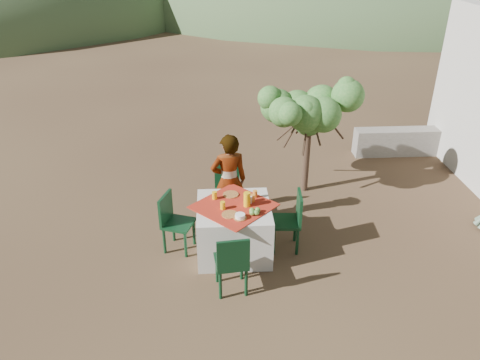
% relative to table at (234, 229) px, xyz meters
% --- Properties ---
extents(ground, '(160.00, 160.00, 0.00)m').
position_rel_table_xyz_m(ground, '(0.34, -0.23, -0.38)').
color(ground, '#382419').
rests_on(ground, ground).
extents(table, '(1.30, 1.30, 0.76)m').
position_rel_table_xyz_m(table, '(0.00, 0.00, 0.00)').
color(table, silver).
rests_on(table, ground).
extents(chair_far, '(0.41, 0.41, 0.86)m').
position_rel_table_xyz_m(chair_far, '(-0.06, 1.03, 0.10)').
color(chair_far, black).
rests_on(chair_far, ground).
extents(chair_near, '(0.45, 0.45, 0.88)m').
position_rel_table_xyz_m(chair_near, '(-0.06, -0.89, 0.11)').
color(chair_near, black).
rests_on(chair_near, ground).
extents(chair_left, '(0.51, 0.51, 0.87)m').
position_rel_table_xyz_m(chair_left, '(-0.86, 0.12, 0.10)').
color(chair_left, black).
rests_on(chair_left, ground).
extents(chair_right, '(0.44, 0.44, 0.90)m').
position_rel_table_xyz_m(chair_right, '(0.82, 0.03, 0.12)').
color(chair_right, black).
rests_on(chair_right, ground).
extents(person, '(0.62, 0.46, 1.53)m').
position_rel_table_xyz_m(person, '(-0.04, 0.71, 0.38)').
color(person, '#8C6651').
rests_on(person, ground).
extents(shrub_tree, '(1.52, 1.49, 1.78)m').
position_rel_table_xyz_m(shrub_tree, '(1.40, 1.80, 1.03)').
color(shrub_tree, '#3F2C1F').
rests_on(shrub_tree, ground).
extents(stone_wall, '(2.60, 0.35, 0.55)m').
position_rel_table_xyz_m(stone_wall, '(3.94, 3.17, -0.10)').
color(stone_wall, gray).
rests_on(stone_wall, ground).
extents(plate_far, '(0.23, 0.23, 0.01)m').
position_rel_table_xyz_m(plate_far, '(-0.03, 0.30, 0.39)').
color(plate_far, brown).
rests_on(plate_far, table).
extents(plate_near, '(0.22, 0.22, 0.01)m').
position_rel_table_xyz_m(plate_near, '(-0.06, -0.24, 0.39)').
color(plate_near, brown).
rests_on(plate_near, table).
extents(glass_far, '(0.07, 0.07, 0.11)m').
position_rel_table_xyz_m(glass_far, '(-0.26, 0.20, 0.44)').
color(glass_far, '#F3B40F').
rests_on(glass_far, table).
extents(glass_near, '(0.07, 0.07, 0.11)m').
position_rel_table_xyz_m(glass_near, '(-0.15, -0.08, 0.44)').
color(glass_near, '#F3B40F').
rests_on(glass_near, table).
extents(juice_pitcher, '(0.09, 0.09, 0.21)m').
position_rel_table_xyz_m(juice_pitcher, '(0.18, -0.02, 0.49)').
color(juice_pitcher, '#F3B40F').
rests_on(juice_pitcher, table).
extents(bowl_plate, '(0.18, 0.18, 0.01)m').
position_rel_table_xyz_m(bowl_plate, '(0.07, -0.33, 0.39)').
color(bowl_plate, brown).
rests_on(bowl_plate, table).
extents(white_bowl, '(0.13, 0.13, 0.05)m').
position_rel_table_xyz_m(white_bowl, '(0.07, -0.33, 0.42)').
color(white_bowl, white).
rests_on(white_bowl, bowl_plate).
extents(jar_left, '(0.07, 0.07, 0.11)m').
position_rel_table_xyz_m(jar_left, '(0.27, 0.10, 0.44)').
color(jar_left, orange).
rests_on(jar_left, table).
extents(jar_right, '(0.07, 0.07, 0.10)m').
position_rel_table_xyz_m(jar_right, '(0.31, 0.22, 0.43)').
color(jar_right, orange).
rests_on(jar_right, table).
extents(napkin_holder, '(0.09, 0.06, 0.10)m').
position_rel_table_xyz_m(napkin_holder, '(0.22, 0.06, 0.43)').
color(napkin_holder, white).
rests_on(napkin_holder, table).
extents(fruit_cluster, '(0.15, 0.14, 0.08)m').
position_rel_table_xyz_m(fruit_cluster, '(0.27, -0.23, 0.42)').
color(fruit_cluster, '#5A8D33').
rests_on(fruit_cluster, table).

